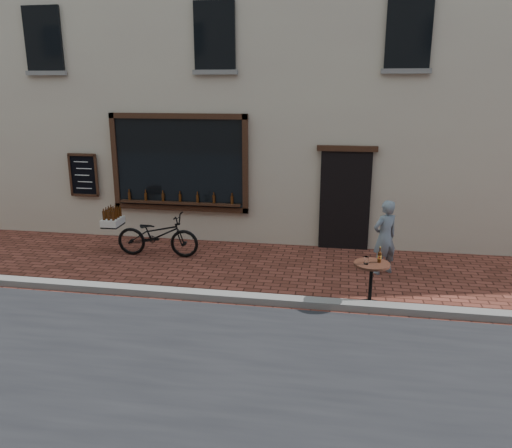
# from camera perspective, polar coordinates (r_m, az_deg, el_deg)

# --- Properties ---
(ground) EXTENTS (90.00, 90.00, 0.00)m
(ground) POSITION_cam_1_polar(r_m,az_deg,el_deg) (8.50, -3.38, -9.21)
(ground) COLOR #52251A
(ground) RESTS_ON ground
(kerb) EXTENTS (90.00, 0.25, 0.12)m
(kerb) POSITION_cam_1_polar(r_m,az_deg,el_deg) (8.65, -3.09, -8.31)
(kerb) COLOR slate
(kerb) RESTS_ON ground
(shop_building) EXTENTS (28.00, 6.20, 10.00)m
(shop_building) POSITION_cam_1_polar(r_m,az_deg,el_deg) (14.21, 2.70, 21.26)
(shop_building) COLOR #BFB396
(shop_building) RESTS_ON ground
(cargo_bicycle) EXTENTS (2.08, 0.69, 1.01)m
(cargo_bicycle) POSITION_cam_1_polar(r_m,az_deg,el_deg) (10.93, -11.37, -1.17)
(cargo_bicycle) COLOR black
(cargo_bicycle) RESTS_ON ground
(bistro_table) EXTENTS (0.59, 0.59, 1.02)m
(bistro_table) POSITION_cam_1_polar(r_m,az_deg,el_deg) (8.46, 13.04, -5.75)
(bistro_table) COLOR black
(bistro_table) RESTS_ON ground
(pedestrian) EXTENTS (0.64, 0.59, 1.46)m
(pedestrian) POSITION_cam_1_polar(r_m,az_deg,el_deg) (9.95, 14.50, -1.48)
(pedestrian) COLOR slate
(pedestrian) RESTS_ON ground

